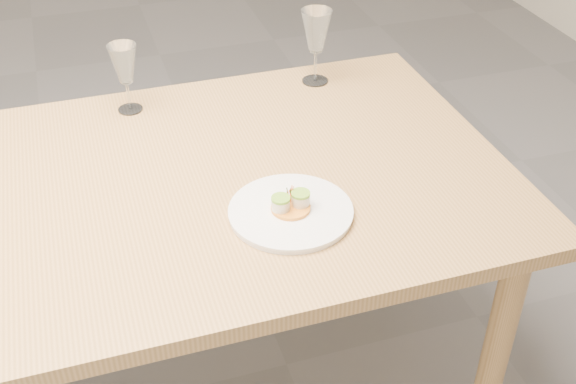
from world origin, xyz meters
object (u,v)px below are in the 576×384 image
object	(u,v)px
wine_glass_1	(124,65)
dining_table	(12,236)
dinner_plate	(291,211)
wine_glass_2	(316,33)

from	to	relation	value
wine_glass_1	dining_table	bearing A→B (deg)	-130.70
dinner_plate	wine_glass_1	bearing A→B (deg)	115.18
dinner_plate	wine_glass_1	xyz separation A→B (m)	(-0.28, 0.59, 0.12)
wine_glass_1	wine_glass_2	world-z (taller)	wine_glass_2
dinner_plate	wine_glass_2	xyz separation A→B (m)	(0.27, 0.60, 0.14)
dinner_plate	wine_glass_2	world-z (taller)	wine_glass_2
wine_glass_1	wine_glass_2	size ratio (longest dim) A/B	0.88
wine_glass_1	dinner_plate	bearing A→B (deg)	-64.82
dining_table	wine_glass_1	bearing A→B (deg)	49.30
wine_glass_2	dinner_plate	bearing A→B (deg)	-114.30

